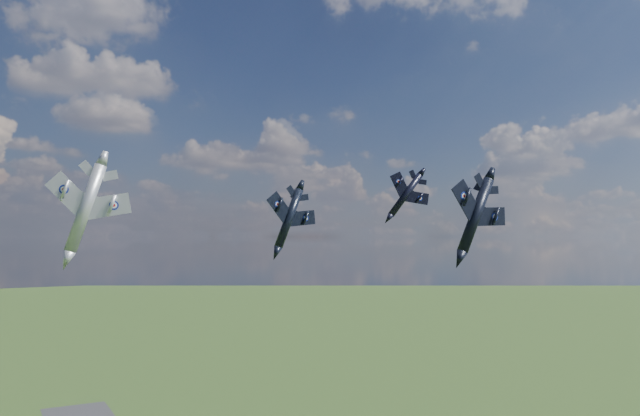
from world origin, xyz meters
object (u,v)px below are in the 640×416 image
jet_lead_navy (289,218)px  jet_left_silver (86,208)px  jet_high_navy (406,195)px  jet_right_navy (476,215)px

jet_lead_navy → jet_left_silver: jet_left_silver is taller
jet_lead_navy → jet_high_navy: size_ratio=1.05×
jet_right_navy → jet_high_navy: 32.27m
jet_right_navy → jet_left_silver: size_ratio=0.88×
jet_lead_navy → jet_high_navy: jet_high_navy is taller
jet_lead_navy → jet_right_navy: bearing=-58.9°
jet_right_navy → jet_left_silver: 51.38m
jet_right_navy → jet_high_navy: size_ratio=1.17×
jet_high_navy → jet_left_silver: size_ratio=0.75×
jet_high_navy → jet_left_silver: jet_high_navy is taller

